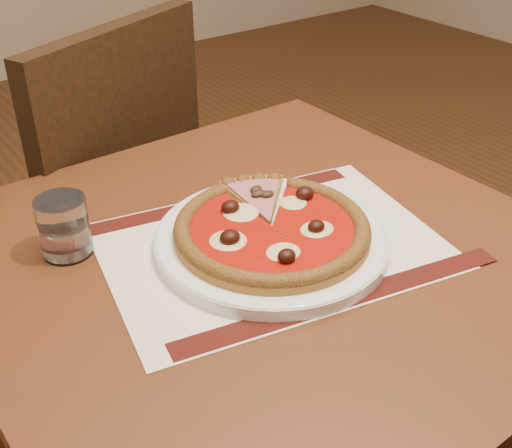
{
  "coord_description": "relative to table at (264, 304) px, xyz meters",
  "views": [
    {
      "loc": [
        -1.32,
        -0.65,
        1.26
      ],
      "look_at": [
        -0.88,
        -0.04,
        0.78
      ],
      "focal_mm": 45.0,
      "sensor_mm": 36.0,
      "label": 1
    }
  ],
  "objects": [
    {
      "name": "table",
      "position": [
        0.0,
        0.0,
        0.0
      ],
      "size": [
        0.81,
        0.81,
        0.75
      ],
      "rotation": [
        0.0,
        0.0,
        0.02
      ],
      "color": "#5D2C16",
      "rests_on": "ground"
    },
    {
      "name": "plate",
      "position": [
        0.01,
        -0.0,
        0.11
      ],
      "size": [
        0.33,
        0.33,
        0.02
      ],
      "primitive_type": "cylinder",
      "color": "white",
      "rests_on": "placemat"
    },
    {
      "name": "ham_slice",
      "position": [
        0.07,
        0.08,
        0.13
      ],
      "size": [
        0.1,
        0.14,
        0.02
      ],
      "rotation": [
        0.0,
        0.0,
        1.15
      ],
      "color": "#A97129",
      "rests_on": "plate"
    },
    {
      "name": "water_glass",
      "position": [
        -0.23,
        0.15,
        0.14
      ],
      "size": [
        0.08,
        0.08,
        0.08
      ],
      "primitive_type": "cylinder",
      "rotation": [
        0.0,
        0.0,
        0.23
      ],
      "color": "white",
      "rests_on": "table"
    },
    {
      "name": "chair_far",
      "position": [
        -0.02,
        0.6,
        -0.11
      ],
      "size": [
        0.59,
        0.59,
        0.95
      ],
      "rotation": [
        0.0,
        0.0,
        3.55
      ],
      "color": "black",
      "rests_on": "ground"
    },
    {
      "name": "placemat",
      "position": [
        0.01,
        -0.0,
        0.1
      ],
      "size": [
        0.52,
        0.41,
        0.0
      ],
      "primitive_type": "cube",
      "rotation": [
        0.0,
        0.0,
        -0.2
      ],
      "color": "silver",
      "rests_on": "table"
    },
    {
      "name": "pizza",
      "position": [
        0.01,
        -0.0,
        0.13
      ],
      "size": [
        0.27,
        0.27,
        0.04
      ],
      "color": "#A97129",
      "rests_on": "plate"
    }
  ]
}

